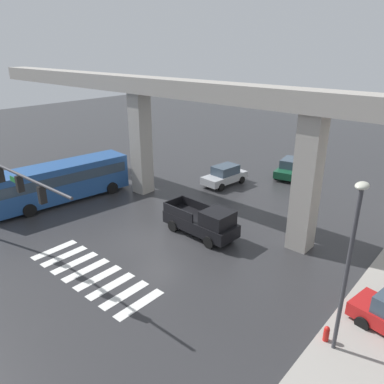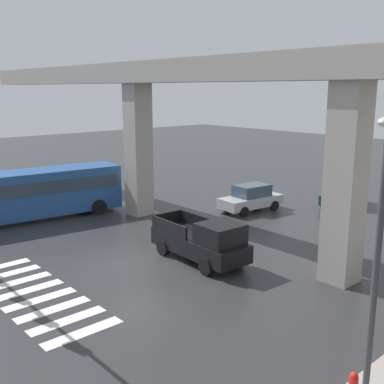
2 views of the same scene
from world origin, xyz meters
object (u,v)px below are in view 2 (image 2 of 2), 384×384
pickup_truck (203,241)px  street_lamp_near_corner (379,236)px  sedan_silver (251,198)px  city_bus (32,192)px  sedan_dark_green (344,193)px

pickup_truck → street_lamp_near_corner: street_lamp_near_corner is taller
pickup_truck → sedan_silver: (-4.70, 8.63, -0.14)m
sedan_silver → city_bus: bearing=-122.9°
street_lamp_near_corner → sedan_silver: bearing=139.5°
pickup_truck → city_bus: (-12.14, -2.85, 0.73)m
city_bus → street_lamp_near_corner: bearing=-3.1°
street_lamp_near_corner → sedan_dark_green: bearing=122.0°
sedan_silver → pickup_truck: bearing=-61.4°
sedan_silver → street_lamp_near_corner: (14.85, -12.69, 3.70)m
pickup_truck → sedan_silver: size_ratio=1.16×
sedan_dark_green → sedan_silver: bearing=-120.3°
pickup_truck → city_bus: size_ratio=0.47×
city_bus → sedan_silver: city_bus is taller
sedan_silver → sedan_dark_green: size_ratio=0.98×
pickup_truck → street_lamp_near_corner: bearing=-21.8°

